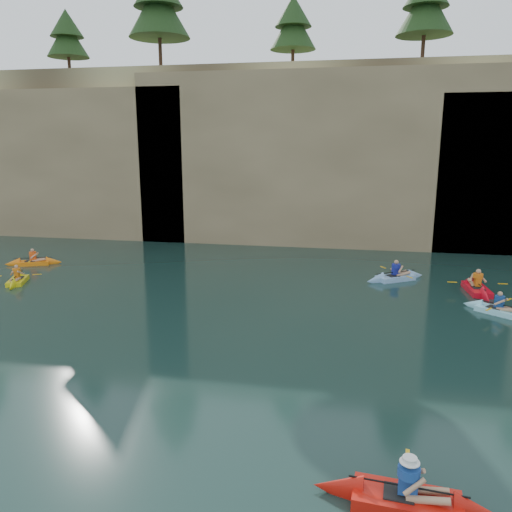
% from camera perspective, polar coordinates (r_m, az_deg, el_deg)
% --- Properties ---
extents(ground, '(160.00, 160.00, 0.00)m').
position_cam_1_polar(ground, '(12.81, -9.64, -18.46)').
color(ground, black).
rests_on(ground, ground).
extents(cliff, '(70.00, 16.00, 12.00)m').
position_cam_1_polar(cliff, '(40.41, 5.30, 11.87)').
color(cliff, tan).
rests_on(cliff, ground).
extents(cliff_slab_west, '(26.00, 2.40, 10.56)m').
position_cam_1_polar(cliff_slab_west, '(40.69, -25.69, 9.68)').
color(cliff_slab_west, '#97815C').
rests_on(cliff_slab_west, ground).
extents(cliff_slab_center, '(24.00, 2.40, 11.40)m').
position_cam_1_polar(cliff_slab_center, '(32.88, 7.51, 11.10)').
color(cliff_slab_center, '#97815C').
rests_on(cliff_slab_center, ground).
extents(sea_cave_west, '(4.50, 1.00, 4.00)m').
position_cam_1_polar(sea_cave_west, '(39.25, -23.43, 5.00)').
color(sea_cave_west, black).
rests_on(sea_cave_west, ground).
extents(sea_cave_center, '(3.50, 1.00, 3.20)m').
position_cam_1_polar(sea_cave_center, '(33.52, -3.09, 4.18)').
color(sea_cave_center, black).
rests_on(sea_cave_center, ground).
extents(sea_cave_east, '(5.00, 1.00, 4.50)m').
position_cam_1_polar(sea_cave_east, '(32.99, 21.30, 4.33)').
color(sea_cave_east, black).
rests_on(sea_cave_east, ground).
extents(main_kayaker, '(3.54, 2.36, 1.30)m').
position_cam_1_polar(main_kayaker, '(10.63, 16.85, -25.08)').
color(main_kayaker, red).
rests_on(main_kayaker, ground).
extents(kayaker_orange, '(3.04, 2.13, 1.14)m').
position_cam_1_polar(kayaker_orange, '(30.31, -24.08, -0.66)').
color(kayaker_orange, orange).
rests_on(kayaker_orange, ground).
extents(kayaker_ltblue_near, '(2.71, 2.31, 1.14)m').
position_cam_1_polar(kayaker_ltblue_near, '(22.04, 25.96, -5.60)').
color(kayaker_ltblue_near, '#98E8FF').
rests_on(kayaker_ltblue_near, ground).
extents(kayaker_red_far, '(2.61, 3.67, 1.34)m').
position_cam_1_polar(kayaker_red_far, '(24.73, 23.92, -3.44)').
color(kayaker_red_far, red).
rests_on(kayaker_red_far, ground).
extents(kayaker_yellow, '(2.11, 2.80, 1.12)m').
position_cam_1_polar(kayaker_yellow, '(26.70, -25.59, -2.51)').
color(kayaker_yellow, yellow).
rests_on(kayaker_yellow, ground).
extents(kayaker_ltblue_mid, '(3.21, 2.45, 1.27)m').
position_cam_1_polar(kayaker_ltblue_mid, '(25.50, 15.64, -2.35)').
color(kayaker_ltblue_mid, '#86B2E0').
rests_on(kayaker_ltblue_mid, ground).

